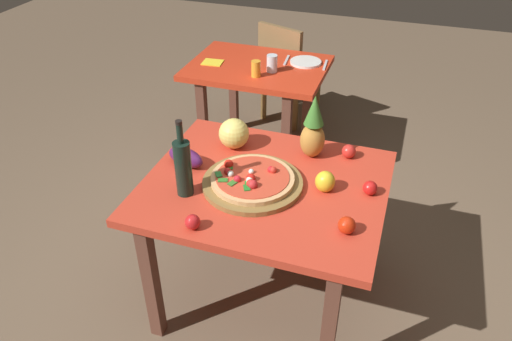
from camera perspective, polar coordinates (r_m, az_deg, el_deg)
The scene contains 21 objects.
ground_plane at distance 2.79m, azimuth 0.91°, elevation -13.63°, with size 10.00×10.00×0.00m, color brown.
display_table at distance 2.36m, azimuth 1.05°, elevation -3.21°, with size 1.11×0.94×0.73m.
background_table at distance 3.59m, azimuth 0.19°, elevation 10.30°, with size 0.95×0.71×0.73m.
dining_chair at distance 4.14m, azimuth 3.55°, elevation 11.72°, with size 0.51×0.51×0.85m.
pizza_board at distance 2.28m, azimuth -0.40°, elevation -1.45°, with size 0.46×0.46×0.03m, color olive.
pizza at distance 2.26m, azimuth -0.50°, elevation -0.89°, with size 0.38×0.38×0.06m.
wine_bottle at distance 2.18m, azimuth -8.39°, elevation 0.43°, with size 0.08×0.08×0.37m.
pineapple_left at distance 2.44m, azimuth 6.60°, elevation 4.67°, with size 0.12×0.12×0.33m.
melon at distance 2.53m, azimuth -2.56°, elevation 4.27°, with size 0.16×0.16×0.16m, color #ECD767.
bell_pepper at distance 2.25m, azimuth 7.96°, elevation -1.27°, with size 0.09×0.09×0.10m, color yellow.
eggplant at distance 2.43m, azimuth -8.10°, elevation 1.53°, with size 0.20×0.09×0.09m, color #521C53.
tomato_beside_pepper at distance 2.27m, azimuth 12.99°, elevation -1.97°, with size 0.07×0.07×0.07m, color red.
tomato_by_bottle at distance 2.51m, azimuth 10.63°, elevation 2.19°, with size 0.07×0.07×0.07m, color red.
tomato_near_board at distance 2.04m, azimuth 10.41°, elevation -6.22°, with size 0.07×0.07×0.07m, color red.
tomato_at_corner at distance 2.05m, azimuth -7.31°, elevation -5.90°, with size 0.06×0.06×0.06m, color red.
drinking_glass_juice at distance 3.34m, azimuth -0.01°, elevation 11.63°, with size 0.06×0.06×0.11m, color orange.
drinking_glass_water at distance 3.42m, azimuth 1.85°, elevation 12.22°, with size 0.07×0.07×0.12m, color silver.
dinner_plate at distance 3.59m, azimuth 5.74°, elevation 12.32°, with size 0.22×0.22×0.02m, color white.
fork_utensil at distance 3.62m, azimuth 3.54°, elevation 12.56°, with size 0.02×0.18×0.01m, color silver.
knife_utensil at distance 3.56m, azimuth 7.97°, elevation 11.94°, with size 0.02×0.18×0.01m, color silver.
napkin_folded at distance 3.59m, azimuth -5.02°, elevation 12.30°, with size 0.14×0.12×0.01m, color yellow.
Camera 1 is at (0.55, -1.78, 2.08)m, focal length 34.75 mm.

